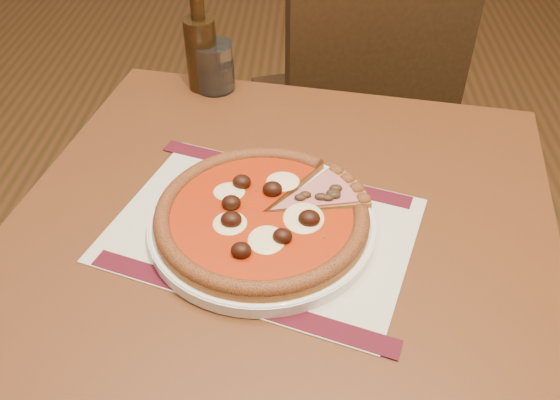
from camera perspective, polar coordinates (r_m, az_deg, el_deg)
The scene contains 8 objects.
table at distance 0.94m, azimuth -0.07°, elevation -6.86°, with size 0.92×0.92×0.75m.
chair_far at distance 1.58m, azimuth 7.47°, elevation 9.22°, with size 0.55×0.55×0.93m.
placemat at distance 0.86m, azimuth -1.72°, elevation -2.85°, with size 0.42×0.30×0.00m, color beige.
plate at distance 0.86m, azimuth -1.74°, elevation -2.36°, with size 0.33×0.33×0.02m, color white.
pizza at distance 0.84m, azimuth -1.79°, elevation -1.38°, with size 0.31×0.31×0.04m.
ham_slice at distance 0.89m, azimuth 3.91°, elevation 1.02°, with size 0.15×0.12×0.02m.
water_glass at distance 1.18m, azimuth -6.36°, elevation 12.64°, with size 0.08×0.08×0.09m, color white.
bottle at distance 1.17m, azimuth -7.58°, elevation 14.12°, with size 0.06×0.06×0.20m.
Camera 1 is at (0.99, -1.17, 1.34)m, focal length 38.00 mm.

